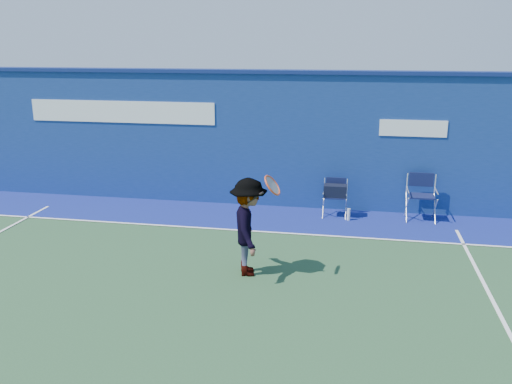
% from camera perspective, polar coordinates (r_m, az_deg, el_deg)
% --- Properties ---
extents(ground, '(80.00, 80.00, 0.00)m').
position_cam_1_polar(ground, '(8.15, -7.93, -11.46)').
color(ground, '#274A2B').
rests_on(ground, ground).
extents(stadium_wall, '(24.00, 0.50, 3.08)m').
position_cam_1_polar(stadium_wall, '(12.49, -0.75, 5.74)').
color(stadium_wall, navy).
rests_on(stadium_wall, ground).
extents(out_of_bounds_strip, '(24.00, 1.80, 0.01)m').
position_cam_1_polar(out_of_bounds_strip, '(11.81, -1.74, -2.58)').
color(out_of_bounds_strip, navy).
rests_on(out_of_bounds_strip, ground).
extents(court_lines, '(24.00, 12.00, 0.01)m').
position_cam_1_polar(court_lines, '(8.66, -6.69, -9.63)').
color(court_lines, white).
rests_on(court_lines, out_of_bounds_strip).
extents(directors_chair_left, '(0.49, 0.44, 0.82)m').
position_cam_1_polar(directors_chair_left, '(11.85, 8.31, -0.97)').
color(directors_chair_left, silver).
rests_on(directors_chair_left, ground).
extents(directors_chair_right, '(0.58, 0.52, 0.98)m').
position_cam_1_polar(directors_chair_right, '(12.04, 16.94, -1.42)').
color(directors_chair_right, silver).
rests_on(directors_chair_right, ground).
extents(water_bottle, '(0.07, 0.07, 0.26)m').
position_cam_1_polar(water_bottle, '(11.69, 9.73, -2.35)').
color(water_bottle, silver).
rests_on(water_bottle, ground).
extents(tennis_player, '(0.97, 1.15, 1.71)m').
position_cam_1_polar(tennis_player, '(8.72, -0.78, -3.69)').
color(tennis_player, '#EA4738').
rests_on(tennis_player, ground).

